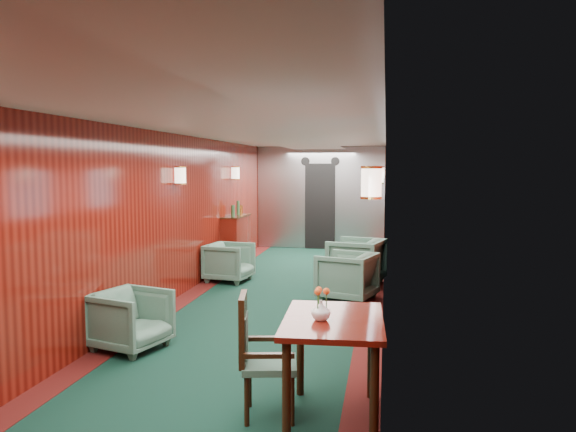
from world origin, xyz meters
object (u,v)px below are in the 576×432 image
(dining_table, at_px, (333,335))
(armchair_right_near, at_px, (347,276))
(armchair_right_far, at_px, (356,261))
(credenza, at_px, (236,240))
(armchair_left_far, at_px, (229,262))
(side_chair, at_px, (258,351))
(armchair_left_near, at_px, (131,320))

(dining_table, bearing_deg, armchair_right_near, 89.69)
(dining_table, height_order, armchair_right_far, dining_table)
(credenza, xyz_separation_m, armchair_right_near, (2.32, -2.45, -0.15))
(armchair_left_far, height_order, armchair_right_near, armchair_right_near)
(armchair_left_far, distance_m, armchair_right_near, 2.27)
(credenza, distance_m, armchair_right_far, 2.72)
(dining_table, height_order, armchair_left_far, dining_table)
(side_chair, xyz_separation_m, armchair_right_far, (0.49, 5.07, -0.14))
(dining_table, distance_m, armchair_left_near, 2.63)
(side_chair, distance_m, armchair_right_near, 3.95)
(armchair_left_far, relative_size, armchair_right_near, 0.93)
(armchair_left_near, bearing_deg, side_chair, -111.81)
(dining_table, relative_size, armchair_right_near, 1.43)
(side_chair, relative_size, armchair_right_far, 1.15)
(dining_table, distance_m, armchair_right_far, 5.05)
(credenza, distance_m, armchair_left_near, 5.05)
(credenza, relative_size, armchair_right_far, 1.52)
(armchair_right_far, bearing_deg, armchair_left_far, -71.30)
(side_chair, relative_size, armchair_right_near, 1.25)
(dining_table, relative_size, armchair_left_far, 1.53)
(armchair_left_near, bearing_deg, armchair_left_far, 15.70)
(armchair_left_near, relative_size, armchair_right_far, 0.83)
(dining_table, distance_m, armchair_left_far, 5.38)
(armchair_left_far, bearing_deg, credenza, 19.10)
(side_chair, xyz_separation_m, armchair_left_far, (-1.63, 4.92, -0.19))
(credenza, relative_size, armchair_left_far, 1.77)
(credenza, height_order, armchair_right_far, credenza)
(side_chair, distance_m, armchair_left_near, 2.15)
(dining_table, xyz_separation_m, armchair_left_far, (-2.20, 4.90, -0.34))
(dining_table, height_order, credenza, credenza)
(credenza, height_order, armchair_left_far, credenza)
(armchair_left_far, distance_m, armchair_right_far, 2.12)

